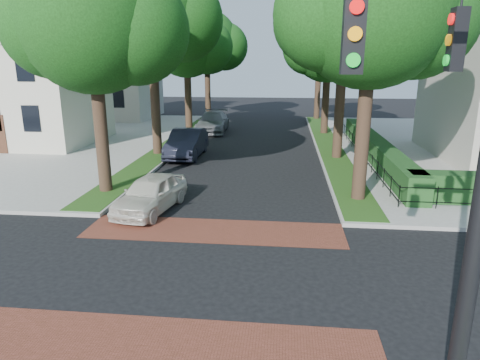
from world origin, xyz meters
name	(u,v)px	position (x,y,z in m)	size (l,w,h in m)	color
ground	(195,275)	(0.00, 0.00, 0.00)	(120.00, 120.00, 0.00)	black
crosswalk_far	(214,231)	(0.00, 3.20, 0.01)	(9.00, 2.20, 0.01)	brown
crosswalk_near	(164,349)	(0.00, -3.20, 0.01)	(9.00, 2.20, 0.01)	brown
grass_strip_ne	(328,144)	(5.40, 19.10, 0.16)	(1.60, 29.80, 0.02)	#1D4714
grass_strip_nw	(176,141)	(-5.40, 19.10, 0.16)	(1.60, 29.80, 0.02)	#1D4714
tree_right_near	(374,9)	(5.60, 7.24, 7.63)	(7.75, 6.67, 10.66)	black
tree_right_mid	(346,19)	(5.61, 15.25, 7.99)	(8.25, 7.09, 11.22)	black
tree_right_far	(330,45)	(5.60, 24.22, 6.91)	(7.25, 6.23, 9.74)	black
tree_right_back	(321,44)	(5.60, 33.23, 7.27)	(7.50, 6.45, 10.20)	black
tree_left_near	(96,22)	(-5.40, 7.23, 7.27)	(7.50, 6.45, 10.20)	black
tree_left_mid	(154,14)	(-5.39, 15.24, 8.34)	(8.00, 6.88, 11.48)	black
tree_left_far	(188,43)	(-5.40, 24.22, 7.12)	(7.00, 6.02, 9.86)	black
tree_left_back	(208,43)	(-5.40, 33.24, 7.41)	(7.75, 6.66, 10.44)	black
hedge_main_road	(375,148)	(7.70, 15.00, 0.75)	(1.00, 18.00, 1.20)	#16401B
fence_main_road	(361,150)	(6.90, 15.00, 0.60)	(0.06, 18.00, 0.90)	black
house_left_near	(25,71)	(-15.49, 17.99, 5.04)	(10.00, 9.00, 10.14)	beige
house_left_far	(107,68)	(-15.49, 31.99, 5.04)	(10.00, 9.00, 10.14)	beige
traffic_signal	(469,137)	(4.89, -4.41, 4.71)	(2.17, 2.00, 8.00)	black
parked_car_front	(151,193)	(-2.82, 5.02, 0.71)	(1.68, 4.16, 1.42)	silver
parked_car_middle	(187,143)	(-3.60, 14.84, 0.85)	(1.80, 5.16, 1.70)	black
parked_car_rear	(213,122)	(-3.60, 24.46, 0.83)	(2.33, 5.73, 1.66)	slate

